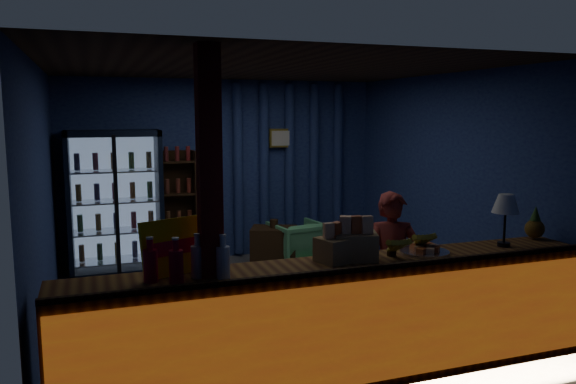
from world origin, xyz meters
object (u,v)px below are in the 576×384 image
shopkeeper (392,267)px  pastry_tray (424,251)px  green_chair (297,244)px  table_lamp (506,206)px

shopkeeper → pastry_tray: (0.02, -0.49, 0.27)m
green_chair → table_lamp: 3.47m
table_lamp → pastry_tray: bearing=178.5°
table_lamp → shopkeeper: bearing=148.3°
shopkeeper → table_lamp: bearing=-11.1°
pastry_tray → shopkeeper: bearing=92.5°
green_chair → table_lamp: bearing=95.0°
shopkeeper → table_lamp: 1.14m
green_chair → table_lamp: table_lamp is taller
green_chair → pastry_tray: size_ratio=1.65×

